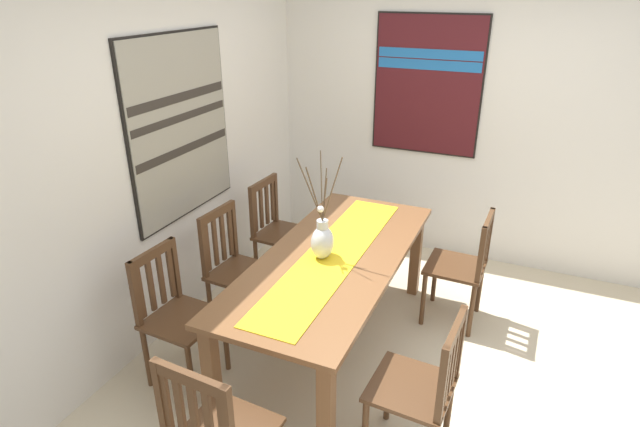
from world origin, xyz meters
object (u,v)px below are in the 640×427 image
object	(u,v)px
chair_4	(422,386)
painting_on_side_wall	(427,85)
painting_on_back_wall	(181,128)
chair_1	(278,230)
chair_5	(235,267)
chair_3	(463,265)
dining_table	(333,269)
chair_2	(176,314)
centerpiece_vase	(322,240)

from	to	relation	value
chair_4	painting_on_side_wall	world-z (taller)	painting_on_side_wall
painting_on_back_wall	painting_on_side_wall	distance (m)	2.19
chair_1	chair_5	world-z (taller)	chair_5
chair_3	painting_on_side_wall	xyz separation A→B (m)	(1.09, 0.62, 1.11)
chair_1	chair_5	distance (m)	0.70
dining_table	painting_on_back_wall	xyz separation A→B (m)	(0.10, 1.23, 0.83)
chair_1	chair_5	xyz separation A→B (m)	(-0.70, -0.01, 0.00)
painting_on_back_wall	chair_2	bearing A→B (deg)	-151.54
dining_table	centerpiece_vase	bearing A→B (deg)	137.66
chair_2	painting_on_back_wall	bearing A→B (deg)	28.46
centerpiece_vase	chair_2	xyz separation A→B (m)	(-0.61, 0.76, -0.40)
chair_3	chair_5	world-z (taller)	chair_5
dining_table	painting_on_back_wall	distance (m)	1.48
painting_on_side_wall	chair_5	bearing A→B (deg)	152.93
painting_on_side_wall	centerpiece_vase	bearing A→B (deg)	173.65
painting_on_back_wall	chair_3	bearing A→B (deg)	-72.84
centerpiece_vase	painting_on_side_wall	bearing A→B (deg)	-6.35
chair_1	chair_2	distance (m)	1.34
dining_table	chair_3	bearing A→B (deg)	-47.21
chair_3	painting_on_back_wall	xyz separation A→B (m)	(-0.62, 1.99, 1.00)
dining_table	centerpiece_vase	size ratio (longest dim) A/B	2.71
dining_table	painting_on_back_wall	size ratio (longest dim) A/B	1.58
dining_table	chair_3	size ratio (longest dim) A/B	2.27
dining_table	chair_3	distance (m)	1.06
centerpiece_vase	painting_on_back_wall	xyz separation A→B (m)	(0.15, 1.17, 0.59)
chair_1	chair_3	size ratio (longest dim) A/B	1.02
centerpiece_vase	chair_4	bearing A→B (deg)	-126.44
chair_2	chair_4	xyz separation A→B (m)	(-0.02, -1.60, 0.01)
chair_3	chair_4	size ratio (longest dim) A/B	0.98
centerpiece_vase	chair_1	bearing A→B (deg)	44.71
dining_table	chair_2	bearing A→B (deg)	129.21
chair_1	dining_table	bearing A→B (deg)	-130.90
chair_2	painting_on_back_wall	xyz separation A→B (m)	(0.76, 0.41, 0.99)
painting_on_back_wall	chair_5	bearing A→B (deg)	-104.07
chair_5	painting_on_side_wall	bearing A→B (deg)	-27.07
chair_2	centerpiece_vase	bearing A→B (deg)	-51.48
painting_on_side_wall	chair_3	bearing A→B (deg)	-150.46
chair_3	painting_on_side_wall	bearing A→B (deg)	29.54
centerpiece_vase	chair_3	size ratio (longest dim) A/B	0.84
centerpiece_vase	painting_on_back_wall	bearing A→B (deg)	82.52
chair_4	chair_1	bearing A→B (deg)	49.15
chair_2	chair_3	xyz separation A→B (m)	(1.38, -1.58, -0.00)
chair_3	chair_4	distance (m)	1.39
chair_2	painting_on_side_wall	world-z (taller)	painting_on_side_wall
painting_on_back_wall	chair_1	bearing A→B (deg)	-37.06
chair_1	chair_5	size ratio (longest dim) A/B	0.98
dining_table	painting_on_side_wall	world-z (taller)	painting_on_side_wall
chair_3	painting_on_back_wall	distance (m)	2.31
centerpiece_vase	chair_5	distance (m)	0.82
centerpiece_vase	chair_2	world-z (taller)	centerpiece_vase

